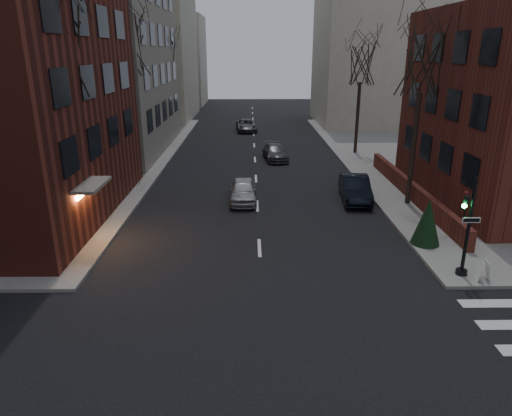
{
  "coord_description": "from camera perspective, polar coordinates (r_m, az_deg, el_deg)",
  "views": [
    {
      "loc": [
        -0.42,
        -7.23,
        8.61
      ],
      "look_at": [
        -0.16,
        11.85,
        2.0
      ],
      "focal_mm": 32.0,
      "sensor_mm": 36.0,
      "label": 1
    }
  ],
  "objects": [
    {
      "name": "building_distant_ra",
      "position": [
        59.27,
        15.04,
        17.9
      ],
      "size": [
        14.0,
        14.0,
        16.0
      ],
      "primitive_type": "cube",
      "color": "beige",
      "rests_on": "ground"
    },
    {
      "name": "car_lane_gray",
      "position": [
        38.06,
        2.42,
        6.97
      ],
      "size": [
        2.21,
        4.47,
        1.25
      ],
      "primitive_type": "imported",
      "rotation": [
        0.0,
        0.0,
        0.11
      ],
      "color": "#3C3D41",
      "rests_on": "ground"
    },
    {
      "name": "evergreen_shrub",
      "position": [
        22.17,
        20.63,
        -1.6
      ],
      "size": [
        1.36,
        1.36,
        2.17
      ],
      "primitive_type": "cone",
      "rotation": [
        0.0,
        0.0,
        -0.04
      ],
      "color": "black",
      "rests_on": "sidewalk_far_right"
    },
    {
      "name": "tree_left_c",
      "position": [
        47.97,
        -11.41,
        18.06
      ],
      "size": [
        3.96,
        3.96,
        9.72
      ],
      "color": "#2D231C",
      "rests_on": "sidewalk_far_left"
    },
    {
      "name": "streetlamp_near",
      "position": [
        30.56,
        -15.78,
        10.18
      ],
      "size": [
        0.36,
        0.36,
        6.28
      ],
      "color": "black",
      "rests_on": "sidewalk_far_left"
    },
    {
      "name": "building_distant_la",
      "position": [
        63.92,
        -14.78,
        18.86
      ],
      "size": [
        14.0,
        16.0,
        18.0
      ],
      "primitive_type": "cube",
      "color": "beige",
      "rests_on": "ground"
    },
    {
      "name": "low_wall_right",
      "position": [
        29.08,
        18.79,
        2.18
      ],
      "size": [
        0.35,
        16.0,
        1.0
      ],
      "primitive_type": "cube",
      "color": "#5B231A",
      "rests_on": "sidewalk_far_right"
    },
    {
      "name": "sandwich_board",
      "position": [
        19.84,
        26.56,
        -7.01
      ],
      "size": [
        0.44,
        0.55,
        0.81
      ],
      "primitive_type": "cube",
      "rotation": [
        0.0,
        0.0,
        -0.17
      ],
      "color": "white",
      "rests_on": "sidewalk_far_right"
    },
    {
      "name": "traffic_signal",
      "position": [
        19.44,
        24.77,
        -2.9
      ],
      "size": [
        0.76,
        0.44,
        4.0
      ],
      "color": "black",
      "rests_on": "sidewalk_far_right"
    },
    {
      "name": "streetlamp_far",
      "position": [
        50.03,
        -10.02,
        13.81
      ],
      "size": [
        0.36,
        0.36,
        6.28
      ],
      "color": "black",
      "rests_on": "sidewalk_far_left"
    },
    {
      "name": "tree_left_a",
      "position": [
        22.82,
        -23.44,
        17.28
      ],
      "size": [
        4.18,
        4.18,
        10.26
      ],
      "color": "#2D231C",
      "rests_on": "sidewalk_far_left"
    },
    {
      "name": "parked_sedan",
      "position": [
        28.1,
        12.28,
        2.4
      ],
      "size": [
        1.96,
        4.63,
        1.49
      ],
      "primitive_type": "imported",
      "rotation": [
        0.0,
        0.0,
        -0.09
      ],
      "color": "black",
      "rests_on": "ground"
    },
    {
      "name": "car_lane_silver",
      "position": [
        27.28,
        -1.62,
        2.18
      ],
      "size": [
        1.63,
        3.97,
        1.35
      ],
      "primitive_type": "imported",
      "rotation": [
        0.0,
        0.0,
        0.01
      ],
      "color": "#A6A5AB",
      "rests_on": "ground"
    },
    {
      "name": "building_distant_lb",
      "position": [
        80.24,
        -10.3,
        17.66
      ],
      "size": [
        10.0,
        12.0,
        14.0
      ],
      "primitive_type": "cube",
      "color": "beige",
      "rests_on": "ground"
    },
    {
      "name": "tree_right_b",
      "position": [
        40.31,
        13.03,
        17.19
      ],
      "size": [
        3.74,
        3.74,
        9.18
      ],
      "color": "#2D231C",
      "rests_on": "sidewalk_far_right"
    },
    {
      "name": "car_lane_far",
      "position": [
        51.99,
        -1.21,
        10.29
      ],
      "size": [
        2.51,
        4.83,
        1.3
      ],
      "primitive_type": "imported",
      "rotation": [
        0.0,
        0.0,
        0.08
      ],
      "color": "#45444A",
      "rests_on": "ground"
    },
    {
      "name": "tree_left_b",
      "position": [
        34.27,
        -15.81,
        18.94
      ],
      "size": [
        4.4,
        4.4,
        10.8
      ],
      "color": "#2D231C",
      "rests_on": "sidewalk_far_left"
    },
    {
      "name": "tree_right_a",
      "position": [
        26.87,
        20.18,
        16.77
      ],
      "size": [
        3.96,
        3.96,
        9.72
      ],
      "color": "#2D231C",
      "rests_on": "sidewalk_far_right"
    }
  ]
}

